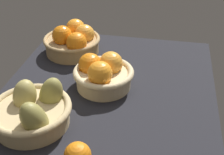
# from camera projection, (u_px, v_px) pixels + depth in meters

# --- Properties ---
(market_tray) EXTENTS (0.84, 0.72, 0.03)m
(market_tray) POSITION_uv_depth(u_px,v_px,m) (109.00, 93.00, 1.07)
(market_tray) COLOR black
(market_tray) RESTS_ON ground
(basket_far_right) EXTENTS (0.23, 0.23, 0.12)m
(basket_far_right) POSITION_uv_depth(u_px,v_px,m) (73.00, 41.00, 1.25)
(basket_far_right) COLOR tan
(basket_far_right) RESTS_ON market_tray
(basket_far_left_pears) EXTENTS (0.24, 0.24, 0.14)m
(basket_far_left_pears) POSITION_uv_depth(u_px,v_px,m) (33.00, 111.00, 0.89)
(basket_far_left_pears) COLOR tan
(basket_far_left_pears) RESTS_ON market_tray
(basket_center) EXTENTS (0.21, 0.21, 0.12)m
(basket_center) POSITION_uv_depth(u_px,v_px,m) (103.00, 73.00, 1.04)
(basket_center) COLOR #D3BC8C
(basket_center) RESTS_ON market_tray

